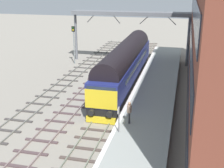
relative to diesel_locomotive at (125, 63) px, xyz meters
The scene contains 11 objects.
ground_plane 6.15m from the diesel_locomotive, 90.01° to the right, with size 140.00×140.00×0.00m, color gray.
track_main 6.13m from the diesel_locomotive, 90.01° to the right, with size 2.50×60.00×0.15m.
track_adjacent_west 6.98m from the diesel_locomotive, 120.73° to the right, with size 2.50×60.00×0.15m.
track_adjacent_far_west 9.07m from the diesel_locomotive, 139.97° to the right, with size 2.50×60.00×0.15m.
station_platform 6.96m from the diesel_locomotive, 57.39° to the right, with size 4.00×44.00×1.01m.
station_building 10.42m from the diesel_locomotive, 23.55° to the right, with size 4.13×32.26×13.61m.
diesel_locomotive is the anchor object (origin of this frame).
signal_post_mid 11.11m from the diesel_locomotive, 140.05° to the left, with size 0.44×0.22×5.15m.
platform_number_sign 13.04m from the diesel_locomotive, 80.71° to the right, with size 0.10×0.44×1.78m.
waiting_passenger 11.61m from the diesel_locomotive, 77.32° to the right, with size 0.42×0.49×1.64m.
overhead_footbridge 10.45m from the diesel_locomotive, 97.69° to the left, with size 15.99×2.00×6.99m.
Camera 1 is at (6.10, -25.70, 10.90)m, focal length 48.99 mm.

